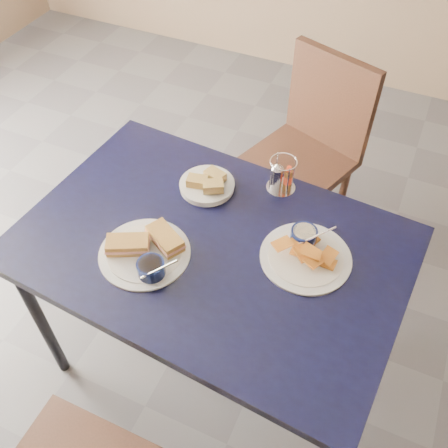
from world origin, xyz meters
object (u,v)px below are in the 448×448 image
at_px(chair_far, 307,137).
at_px(sandwich_plate, 147,251).
at_px(dining_table, 212,254).
at_px(condiment_caddy, 281,177).
at_px(plantain_plate, 305,250).
at_px(bread_basket, 207,184).

relative_size(chair_far, sandwich_plate, 2.98).
bearing_deg(dining_table, chair_far, 86.08).
bearing_deg(chair_far, condiment_caddy, -84.67).
xyz_separation_m(chair_far, condiment_caddy, (0.06, -0.59, 0.26)).
xyz_separation_m(chair_far, plantain_plate, (0.24, -0.86, 0.22)).
bearing_deg(bread_basket, plantain_plate, -19.20).
distance_m(chair_far, condiment_caddy, 0.65).
distance_m(plantain_plate, bread_basket, 0.46).
distance_m(sandwich_plate, condiment_caddy, 0.57).
bearing_deg(chair_far, sandwich_plate, -102.42).
bearing_deg(plantain_plate, condiment_caddy, 124.87).
xyz_separation_m(plantain_plate, condiment_caddy, (-0.19, 0.27, 0.04)).
bearing_deg(dining_table, plantain_plate, 15.74).
distance_m(dining_table, sandwich_plate, 0.23).
relative_size(dining_table, bread_basket, 6.74).
bearing_deg(condiment_caddy, bread_basket, -154.68).
height_order(chair_far, sandwich_plate, chair_far).
bearing_deg(dining_table, sandwich_plate, -142.09).
xyz_separation_m(chair_far, sandwich_plate, (-0.24, -1.08, 0.23)).
distance_m(chair_far, bread_basket, 0.77).
bearing_deg(sandwich_plate, dining_table, 37.91).
xyz_separation_m(dining_table, plantain_plate, (0.31, 0.09, 0.08)).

